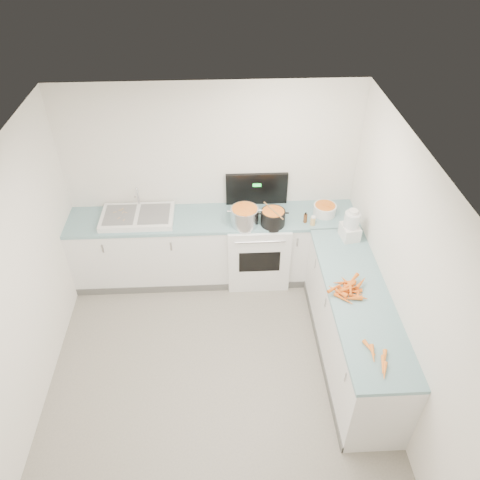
{
  "coord_description": "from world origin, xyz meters",
  "views": [
    {
      "loc": [
        0.1,
        -2.9,
        4.24
      ],
      "look_at": [
        0.3,
        1.1,
        1.05
      ],
      "focal_mm": 35.0,
      "sensor_mm": 36.0,
      "label": 1
    }
  ],
  "objects_px": {
    "sink": "(137,217)",
    "mixing_bowl": "(325,210)",
    "black_pot": "(273,218)",
    "stove": "(257,246)",
    "extract_bottle": "(305,218)",
    "food_processor": "(351,226)",
    "spice_jar": "(313,221)",
    "steel_pot": "(245,217)"
  },
  "relations": [
    {
      "from": "stove",
      "to": "steel_pot",
      "type": "distance_m",
      "value": 0.61
    },
    {
      "from": "stove",
      "to": "black_pot",
      "type": "distance_m",
      "value": 0.59
    },
    {
      "from": "food_processor",
      "to": "sink",
      "type": "bearing_deg",
      "value": 168.89
    },
    {
      "from": "steel_pot",
      "to": "stove",
      "type": "bearing_deg",
      "value": 40.03
    },
    {
      "from": "stove",
      "to": "extract_bottle",
      "type": "relative_size",
      "value": 12.19
    },
    {
      "from": "black_pot",
      "to": "sink",
      "type": "bearing_deg",
      "value": 173.63
    },
    {
      "from": "sink",
      "to": "steel_pot",
      "type": "xyz_separation_m",
      "value": [
        1.28,
        -0.16,
        0.06
      ]
    },
    {
      "from": "black_pot",
      "to": "food_processor",
      "type": "bearing_deg",
      "value": -19.7
    },
    {
      "from": "extract_bottle",
      "to": "food_processor",
      "type": "distance_m",
      "value": 0.57
    },
    {
      "from": "steel_pot",
      "to": "food_processor",
      "type": "distance_m",
      "value": 1.22
    },
    {
      "from": "mixing_bowl",
      "to": "extract_bottle",
      "type": "distance_m",
      "value": 0.3
    },
    {
      "from": "extract_bottle",
      "to": "spice_jar",
      "type": "relative_size",
      "value": 1.09
    },
    {
      "from": "sink",
      "to": "black_pot",
      "type": "distance_m",
      "value": 1.62
    },
    {
      "from": "extract_bottle",
      "to": "spice_jar",
      "type": "height_order",
      "value": "extract_bottle"
    },
    {
      "from": "stove",
      "to": "sink",
      "type": "distance_m",
      "value": 1.54
    },
    {
      "from": "food_processor",
      "to": "stove",
      "type": "bearing_deg",
      "value": 155.05
    },
    {
      "from": "stove",
      "to": "food_processor",
      "type": "height_order",
      "value": "stove"
    },
    {
      "from": "extract_bottle",
      "to": "spice_jar",
      "type": "distance_m",
      "value": 0.1
    },
    {
      "from": "black_pot",
      "to": "stove",
      "type": "bearing_deg",
      "value": 134.0
    },
    {
      "from": "mixing_bowl",
      "to": "food_processor",
      "type": "xyz_separation_m",
      "value": [
        0.19,
        -0.48,
        0.1
      ]
    },
    {
      "from": "steel_pot",
      "to": "spice_jar",
      "type": "bearing_deg",
      "value": -3.83
    },
    {
      "from": "black_pot",
      "to": "mixing_bowl",
      "type": "xyz_separation_m",
      "value": [
        0.65,
        0.17,
        -0.02
      ]
    },
    {
      "from": "sink",
      "to": "extract_bottle",
      "type": "bearing_deg",
      "value": -4.53
    },
    {
      "from": "sink",
      "to": "mixing_bowl",
      "type": "distance_m",
      "value": 2.26
    },
    {
      "from": "stove",
      "to": "spice_jar",
      "type": "bearing_deg",
      "value": -17.59
    },
    {
      "from": "stove",
      "to": "mixing_bowl",
      "type": "bearing_deg",
      "value": 0.79
    },
    {
      "from": "extract_bottle",
      "to": "black_pot",
      "type": "bearing_deg",
      "value": -176.85
    },
    {
      "from": "extract_bottle",
      "to": "food_processor",
      "type": "xyz_separation_m",
      "value": [
        0.45,
        -0.32,
        0.11
      ]
    },
    {
      "from": "stove",
      "to": "spice_jar",
      "type": "xyz_separation_m",
      "value": [
        0.63,
        -0.2,
        0.52
      ]
    },
    {
      "from": "steel_pot",
      "to": "spice_jar",
      "type": "height_order",
      "value": "steel_pot"
    },
    {
      "from": "mixing_bowl",
      "to": "spice_jar",
      "type": "xyz_separation_m",
      "value": [
        -0.18,
        -0.21,
        -0.01
      ]
    },
    {
      "from": "stove",
      "to": "spice_jar",
      "type": "relative_size",
      "value": 13.32
    },
    {
      "from": "black_pot",
      "to": "steel_pot",
      "type": "bearing_deg",
      "value": 176.85
    },
    {
      "from": "sink",
      "to": "mixing_bowl",
      "type": "relative_size",
      "value": 3.12
    },
    {
      "from": "steel_pot",
      "to": "food_processor",
      "type": "bearing_deg",
      "value": -15.24
    },
    {
      "from": "stove",
      "to": "sink",
      "type": "relative_size",
      "value": 1.58
    },
    {
      "from": "mixing_bowl",
      "to": "food_processor",
      "type": "height_order",
      "value": "food_processor"
    },
    {
      "from": "sink",
      "to": "extract_bottle",
      "type": "xyz_separation_m",
      "value": [
        2.0,
        -0.16,
        0.02
      ]
    },
    {
      "from": "sink",
      "to": "food_processor",
      "type": "xyz_separation_m",
      "value": [
        2.45,
        -0.48,
        0.13
      ]
    },
    {
      "from": "stove",
      "to": "steel_pot",
      "type": "height_order",
      "value": "stove"
    },
    {
      "from": "steel_pot",
      "to": "extract_bottle",
      "type": "height_order",
      "value": "steel_pot"
    },
    {
      "from": "sink",
      "to": "mixing_bowl",
      "type": "bearing_deg",
      "value": -0.12
    }
  ]
}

